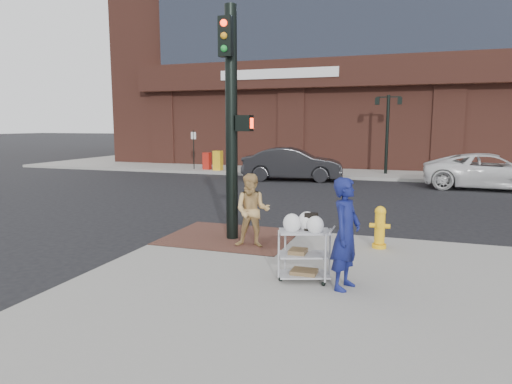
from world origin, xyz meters
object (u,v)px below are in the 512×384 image
(lamp_post, at_px, (387,126))
(fire_hydrant, at_px, (380,227))
(woman_blue, at_px, (346,234))
(traffic_signal_pole, at_px, (232,117))
(minivan_white, at_px, (491,171))
(pedestrian_tan, at_px, (252,211))
(sedan_dark, at_px, (293,164))
(utility_cart, at_px, (305,250))

(lamp_post, relative_size, fire_hydrant, 4.57)
(woman_blue, height_order, fire_hydrant, woman_blue)
(lamp_post, bearing_deg, traffic_signal_pole, -99.24)
(minivan_white, height_order, fire_hydrant, minivan_white)
(pedestrian_tan, bearing_deg, fire_hydrant, 8.10)
(woman_blue, bearing_deg, minivan_white, -2.09)
(sedan_dark, relative_size, utility_cart, 4.25)
(traffic_signal_pole, relative_size, fire_hydrant, 5.71)
(pedestrian_tan, bearing_deg, utility_cart, -57.42)
(minivan_white, xyz_separation_m, fire_hydrant, (-3.73, -11.50, -0.14))
(traffic_signal_pole, bearing_deg, pedestrian_tan, -38.17)
(fire_hydrant, bearing_deg, minivan_white, 72.02)
(sedan_dark, distance_m, fire_hydrant, 12.77)
(sedan_dark, height_order, utility_cart, sedan_dark)
(woman_blue, distance_m, pedestrian_tan, 2.83)
(lamp_post, relative_size, traffic_signal_pole, 0.80)
(utility_cart, relative_size, fire_hydrant, 1.28)
(minivan_white, bearing_deg, woman_blue, 166.24)
(sedan_dark, bearing_deg, fire_hydrant, -166.42)
(minivan_white, height_order, utility_cart, minivan_white)
(traffic_signal_pole, bearing_deg, sedan_dark, 97.98)
(traffic_signal_pole, distance_m, minivan_white, 13.79)
(traffic_signal_pole, height_order, sedan_dark, traffic_signal_pole)
(minivan_white, relative_size, utility_cart, 4.76)
(minivan_white, bearing_deg, lamp_post, 54.25)
(traffic_signal_pole, relative_size, minivan_white, 0.94)
(minivan_white, bearing_deg, fire_hydrant, 164.43)
(pedestrian_tan, relative_size, minivan_white, 0.29)
(lamp_post, height_order, sedan_dark, lamp_post)
(traffic_signal_pole, xyz_separation_m, utility_cart, (2.11, -2.17, -2.17))
(traffic_signal_pole, relative_size, pedestrian_tan, 3.27)
(sedan_dark, bearing_deg, utility_cart, -173.72)
(traffic_signal_pole, distance_m, utility_cart, 3.73)
(traffic_signal_pole, relative_size, utility_cart, 4.45)
(utility_cart, bearing_deg, traffic_signal_pole, 134.22)
(lamp_post, distance_m, utility_cart, 17.51)
(lamp_post, distance_m, woman_blue, 17.63)
(pedestrian_tan, height_order, fire_hydrant, pedestrian_tan)
(lamp_post, distance_m, sedan_dark, 5.54)
(utility_cart, distance_m, fire_hydrant, 2.65)
(lamp_post, height_order, traffic_signal_pole, traffic_signal_pole)
(minivan_white, bearing_deg, traffic_signal_pole, 152.13)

